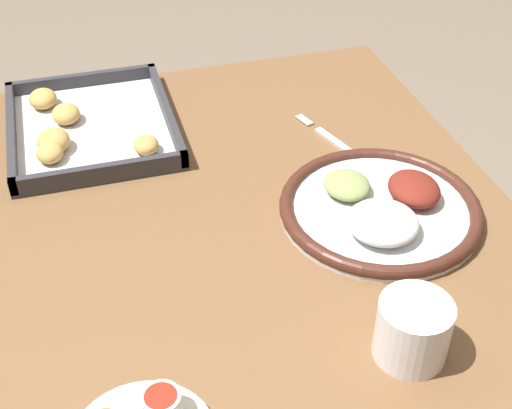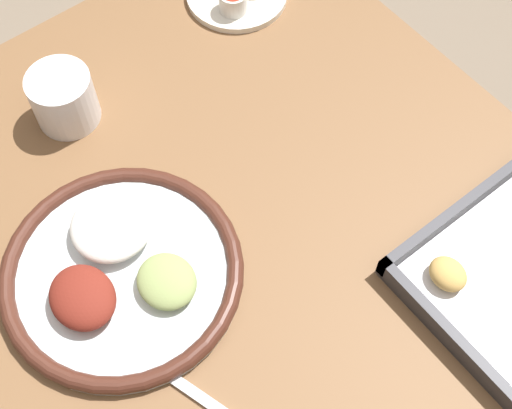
{
  "view_description": "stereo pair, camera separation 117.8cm",
  "coord_description": "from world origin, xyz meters",
  "px_view_note": "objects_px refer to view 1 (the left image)",
  "views": [
    {
      "loc": [
        -0.75,
        0.21,
        1.39
      ],
      "look_at": [
        -0.01,
        0.0,
        0.78
      ],
      "focal_mm": 50.0,
      "sensor_mm": 36.0,
      "label": 1
    },
    {
      "loc": [
        0.32,
        -0.26,
        1.52
      ],
      "look_at": [
        -0.01,
        0.0,
        0.78
      ],
      "focal_mm": 50.0,
      "sensor_mm": 36.0,
      "label": 2
    }
  ],
  "objects_px": {
    "dinner_plate": "(381,208)",
    "fork": "(337,143)",
    "baking_tray": "(85,127)",
    "drinking_cup": "(413,330)"
  },
  "relations": [
    {
      "from": "fork",
      "to": "drinking_cup",
      "type": "bearing_deg",
      "value": 151.22
    },
    {
      "from": "dinner_plate",
      "to": "drinking_cup",
      "type": "height_order",
      "value": "drinking_cup"
    },
    {
      "from": "dinner_plate",
      "to": "fork",
      "type": "relative_size",
      "value": 1.57
    },
    {
      "from": "fork",
      "to": "baking_tray",
      "type": "relative_size",
      "value": 0.59
    },
    {
      "from": "dinner_plate",
      "to": "baking_tray",
      "type": "height_order",
      "value": "dinner_plate"
    },
    {
      "from": "fork",
      "to": "drinking_cup",
      "type": "distance_m",
      "value": 0.43
    },
    {
      "from": "dinner_plate",
      "to": "fork",
      "type": "xyz_separation_m",
      "value": [
        0.19,
        -0.01,
        -0.01
      ]
    },
    {
      "from": "dinner_plate",
      "to": "baking_tray",
      "type": "relative_size",
      "value": 0.93
    },
    {
      "from": "fork",
      "to": "baking_tray",
      "type": "distance_m",
      "value": 0.41
    },
    {
      "from": "baking_tray",
      "to": "drinking_cup",
      "type": "xyz_separation_m",
      "value": [
        -0.57,
        -0.31,
        0.03
      ]
    }
  ]
}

